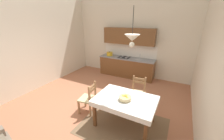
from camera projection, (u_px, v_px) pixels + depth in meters
name	position (u px, v px, depth m)	size (l,w,h in m)	color
ground_plane	(95.00, 108.00, 4.21)	(5.96, 6.72, 0.10)	#AD6B4C
wall_back	(132.00, 30.00, 6.04)	(5.96, 0.12, 4.21)	silver
wall_left	(25.00, 33.00, 4.63)	(0.12, 6.72, 4.21)	silver
wall_right	(224.00, 48.00, 2.28)	(0.12, 6.72, 4.21)	silver
area_rug	(123.00, 126.00, 3.46)	(2.10, 1.60, 0.01)	brown
kitchen_cabinetry	(127.00, 58.00, 6.23)	(2.55, 0.63, 2.20)	brown
dining_table	(125.00, 103.00, 3.32)	(1.47, 1.03, 0.75)	brown
dining_chair_kitchen_side	(138.00, 93.00, 4.14)	(0.46, 0.46, 0.93)	#D1BC89
dining_chair_tv_side	(88.00, 99.00, 3.84)	(0.48, 0.48, 0.93)	#D1BC89
fruit_bowl	(125.00, 98.00, 3.20)	(0.30, 0.30, 0.12)	tan
pendant_lamp	(132.00, 38.00, 2.80)	(0.32, 0.32, 0.81)	black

